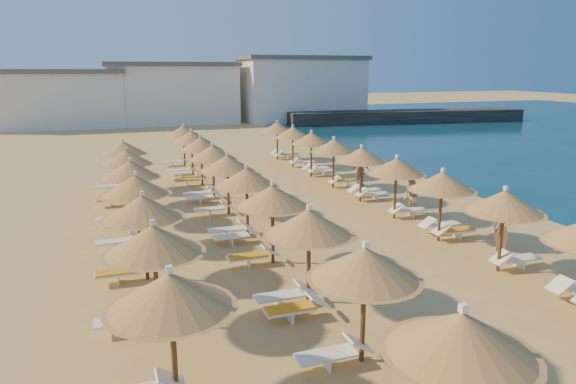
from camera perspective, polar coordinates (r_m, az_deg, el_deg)
name	(u,v)px	position (r m, az deg, el deg)	size (l,w,h in m)	color
ground	(346,247)	(19.58, 6.47, -6.09)	(220.00, 220.00, 0.00)	tan
jetty	(407,116)	(66.03, 13.07, 8.18)	(30.00, 4.00, 1.50)	black
hotel_blocks	(190,93)	(64.51, -10.88, 10.79)	(44.98, 10.51, 8.10)	white
parasol_row_east	(397,167)	(23.00, 11.97, 2.70)	(2.61, 35.21, 2.90)	brown
parasol_row_west	(247,178)	(20.30, -4.62, 1.52)	(2.61, 35.21, 2.90)	brown
parasol_row_inland	(136,187)	(19.65, -16.56, 0.59)	(2.61, 22.17, 2.90)	brown
loungers	(295,222)	(21.35, 0.76, -3.35)	(14.20, 34.04, 0.66)	white
beachgoer_b	(411,197)	(24.24, 13.54, -0.53)	(0.79, 0.61, 1.62)	tan
beachgoer_c	(360,171)	(29.51, 8.06, 2.33)	(1.02, 0.43, 1.74)	tan
beachgoer_a	(502,228)	(20.35, 22.71, -3.74)	(0.63, 0.42, 1.74)	tan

